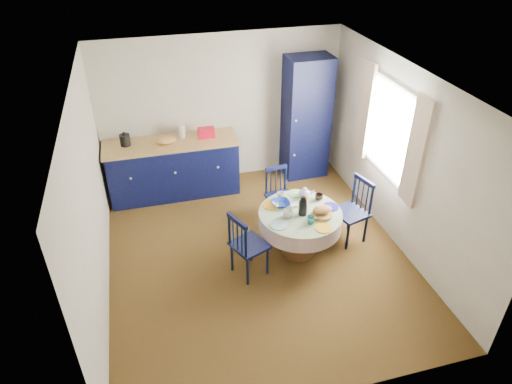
% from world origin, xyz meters
% --- Properties ---
extents(floor, '(4.50, 4.50, 0.00)m').
position_xyz_m(floor, '(0.00, 0.00, 0.00)').
color(floor, black).
rests_on(floor, ground).
extents(ceiling, '(4.50, 4.50, 0.00)m').
position_xyz_m(ceiling, '(0.00, 0.00, 2.50)').
color(ceiling, white).
rests_on(ceiling, wall_back).
extents(wall_back, '(4.00, 0.02, 2.50)m').
position_xyz_m(wall_back, '(0.00, 2.25, 1.25)').
color(wall_back, beige).
rests_on(wall_back, floor).
extents(wall_left, '(0.02, 4.50, 2.50)m').
position_xyz_m(wall_left, '(-2.00, 0.00, 1.25)').
color(wall_left, beige).
rests_on(wall_left, floor).
extents(wall_right, '(0.02, 4.50, 2.50)m').
position_xyz_m(wall_right, '(2.00, 0.00, 1.25)').
color(wall_right, beige).
rests_on(wall_right, floor).
extents(window, '(0.10, 1.74, 1.45)m').
position_xyz_m(window, '(1.95, 0.30, 1.52)').
color(window, white).
rests_on(window, wall_right).
extents(kitchen_counter, '(2.13, 0.67, 1.19)m').
position_xyz_m(kitchen_counter, '(-0.90, 1.90, 0.49)').
color(kitchen_counter, black).
rests_on(kitchen_counter, floor).
extents(pantry_cabinet, '(0.75, 0.55, 2.11)m').
position_xyz_m(pantry_cabinet, '(1.40, 2.00, 1.05)').
color(pantry_cabinet, black).
rests_on(pantry_cabinet, floor).
extents(dining_table, '(1.12, 1.12, 0.95)m').
position_xyz_m(dining_table, '(0.58, -0.08, 0.56)').
color(dining_table, brown).
rests_on(dining_table, floor).
extents(chair_left, '(0.54, 0.55, 0.95)m').
position_xyz_m(chair_left, '(-0.22, -0.32, 0.48)').
color(chair_left, black).
rests_on(chair_left, floor).
extents(chair_far, '(0.43, 0.42, 0.86)m').
position_xyz_m(chair_far, '(0.55, 0.75, 0.44)').
color(chair_far, black).
rests_on(chair_far, floor).
extents(chair_right, '(0.51, 0.53, 0.97)m').
position_xyz_m(chair_right, '(1.40, 0.02, 0.49)').
color(chair_right, black).
rests_on(chair_right, floor).
extents(mug_a, '(0.13, 0.13, 0.10)m').
position_xyz_m(mug_a, '(0.38, -0.13, 0.73)').
color(mug_a, silver).
rests_on(mug_a, dining_table).
extents(mug_b, '(0.11, 0.11, 0.10)m').
position_xyz_m(mug_b, '(0.61, -0.34, 0.72)').
color(mug_b, '#286F6C').
rests_on(mug_b, dining_table).
extents(mug_c, '(0.12, 0.12, 0.09)m').
position_xyz_m(mug_c, '(0.92, 0.14, 0.72)').
color(mug_c, black).
rests_on(mug_c, dining_table).
extents(mug_d, '(0.11, 0.11, 0.10)m').
position_xyz_m(mug_d, '(0.42, 0.31, 0.72)').
color(mug_d, silver).
rests_on(mug_d, dining_table).
extents(cobalt_bowl, '(0.25, 0.25, 0.06)m').
position_xyz_m(cobalt_bowl, '(0.37, 0.14, 0.70)').
color(cobalt_bowl, navy).
rests_on(cobalt_bowl, dining_table).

